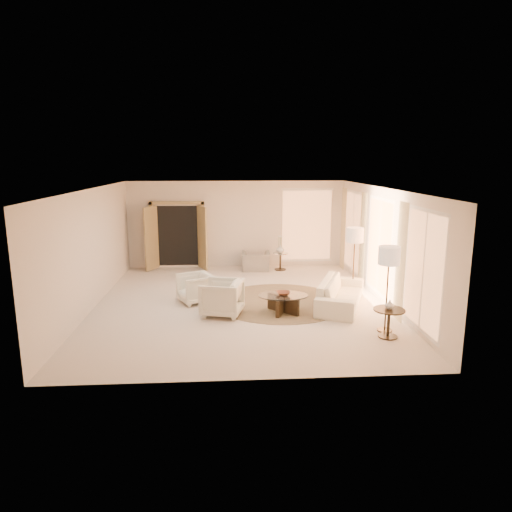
{
  "coord_description": "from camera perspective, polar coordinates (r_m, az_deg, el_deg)",
  "views": [
    {
      "loc": [
        -0.32,
        -10.73,
        3.46
      ],
      "look_at": [
        0.4,
        0.4,
        1.1
      ],
      "focal_mm": 32.0,
      "sensor_mm": 36.0,
      "label": 1
    }
  ],
  "objects": [
    {
      "name": "armchair_left",
      "position": [
        11.34,
        -7.57,
        -3.85
      ],
      "size": [
        0.97,
        0.99,
        0.79
      ],
      "primitive_type": "imported",
      "rotation": [
        0.0,
        0.0,
        -1.14
      ],
      "color": "white",
      "rests_on": "room"
    },
    {
      "name": "accent_chair",
      "position": [
        14.49,
        -0.04,
        -0.29
      ],
      "size": [
        0.92,
        0.62,
        0.78
      ],
      "primitive_type": "imported",
      "rotation": [
        0.0,
        0.0,
        3.09
      ],
      "color": "gray",
      "rests_on": "room"
    },
    {
      "name": "windows_right",
      "position": [
        11.66,
        15.23,
        1.1
      ],
      "size": [
        0.1,
        6.4,
        2.4
      ],
      "primitive_type": null,
      "color": "#FFA866",
      "rests_on": "room"
    },
    {
      "name": "side_vase",
      "position": [
        14.5,
        3.07,
        0.89
      ],
      "size": [
        0.34,
        0.34,
        0.27
      ],
      "primitive_type": "imported",
      "rotation": [
        0.0,
        0.0,
        -0.38
      ],
      "color": "silver",
      "rests_on": "side_table"
    },
    {
      "name": "french_doors",
      "position": [
        14.83,
        -9.78,
        2.48
      ],
      "size": [
        1.95,
        0.66,
        2.16
      ],
      "color": "tan",
      "rests_on": "room"
    },
    {
      "name": "bowl",
      "position": [
        10.48,
        3.43,
        -4.68
      ],
      "size": [
        0.32,
        0.32,
        0.08
      ],
      "primitive_type": "imported",
      "rotation": [
        0.0,
        0.0,
        0.01
      ],
      "color": "brown",
      "rests_on": "coffee_table"
    },
    {
      "name": "coffee_table",
      "position": [
        10.54,
        3.41,
        -5.71
      ],
      "size": [
        1.35,
        1.35,
        0.42
      ],
      "rotation": [
        0.0,
        0.0,
        0.18
      ],
      "color": "black",
      "rests_on": "room"
    },
    {
      "name": "curtains_right",
      "position": [
        12.49,
        13.69,
        1.65
      ],
      "size": [
        0.06,
        5.2,
        2.6
      ],
      "primitive_type": null,
      "color": "beige",
      "rests_on": "room"
    },
    {
      "name": "end_table",
      "position": [
        9.45,
        16.27,
        -7.45
      ],
      "size": [
        0.62,
        0.62,
        0.58
      ],
      "rotation": [
        0.0,
        0.0,
        0.15
      ],
      "color": "black",
      "rests_on": "room"
    },
    {
      "name": "sofa",
      "position": [
        11.13,
        10.52,
        -4.59
      ],
      "size": [
        1.65,
        2.42,
        0.66
      ],
      "primitive_type": "imported",
      "rotation": [
        0.0,
        0.0,
        1.19
      ],
      "color": "white",
      "rests_on": "room"
    },
    {
      "name": "end_vase",
      "position": [
        9.36,
        16.36,
        -5.87
      ],
      "size": [
        0.23,
        0.23,
        0.19
      ],
      "primitive_type": "imported",
      "rotation": [
        0.0,
        0.0,
        -0.32
      ],
      "color": "silver",
      "rests_on": "end_table"
    },
    {
      "name": "area_rug",
      "position": [
        11.39,
        2.99,
        -5.72
      ],
      "size": [
        4.3,
        4.3,
        0.01
      ],
      "primitive_type": "cylinder",
      "rotation": [
        0.0,
        0.0,
        -0.41
      ],
      "color": "#493925",
      "rests_on": "room"
    },
    {
      "name": "window_back_corner",
      "position": [
        15.06,
        6.36,
        3.82
      ],
      "size": [
        1.7,
        0.1,
        2.4
      ],
      "primitive_type": null,
      "color": "#FFA866",
      "rests_on": "room"
    },
    {
      "name": "floor_lamp_near",
      "position": [
        11.76,
        12.25,
        2.19
      ],
      "size": [
        0.43,
        0.43,
        1.79
      ],
      "rotation": [
        0.0,
        0.0,
        -0.3
      ],
      "color": "#30261A",
      "rests_on": "room"
    },
    {
      "name": "room",
      "position": [
        10.93,
        -1.96,
        1.07
      ],
      "size": [
        7.04,
        8.04,
        2.83
      ],
      "color": "beige",
      "rests_on": "ground"
    },
    {
      "name": "side_table",
      "position": [
        14.57,
        3.06,
        -0.46
      ],
      "size": [
        0.47,
        0.47,
        0.55
      ],
      "rotation": [
        0.0,
        0.0,
        -0.25
      ],
      "color": "#30261A",
      "rests_on": "room"
    },
    {
      "name": "armchair_right",
      "position": [
        10.36,
        -4.29,
        -5.02
      ],
      "size": [
        0.99,
        1.03,
        0.89
      ],
      "primitive_type": "imported",
      "rotation": [
        0.0,
        0.0,
        -1.81
      ],
      "color": "white",
      "rests_on": "room"
    },
    {
      "name": "floor_lamp_far",
      "position": [
        9.46,
        16.29,
        -0.43
      ],
      "size": [
        0.43,
        0.43,
        1.78
      ],
      "rotation": [
        0.0,
        0.0,
        -0.1
      ],
      "color": "#30261A",
      "rests_on": "room"
    }
  ]
}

